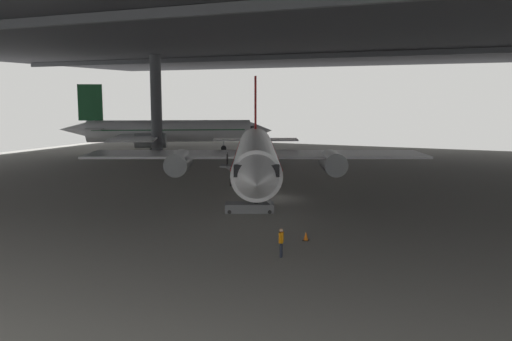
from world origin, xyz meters
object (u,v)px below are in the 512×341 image
Objects in this scene: crew_worker_by_stairs at (255,191)px; traffic_cone_orange at (306,236)px; airplane_main at (256,155)px; crew_worker_near_nose at (281,241)px; airplane_distant at (166,131)px; boarding_stairs at (249,203)px.

crew_worker_by_stairs is 2.82× the size of traffic_cone_orange.
airplane_main reaches higher than crew_worker_near_nose.
airplane_main reaches higher than crew_worker_by_stairs.
crew_worker_near_nose is 61.43m from airplane_distant.
crew_worker_near_nose is 2.78× the size of traffic_cone_orange.
crew_worker_near_nose is at bearing -61.29° from crew_worker_by_stairs.
crew_worker_by_stairs reaches higher than crew_worker_near_nose.
crew_worker_by_stairs is (2.25, -5.42, -2.46)m from airplane_main.
crew_worker_near_nose is (6.55, -10.20, 0.22)m from boarding_stairs.
boarding_stairs is 2.78× the size of crew_worker_near_nose.
traffic_cone_orange is (7.97, -10.30, -0.67)m from crew_worker_by_stairs.
airplane_main is at bearing 123.01° from traffic_cone_orange.
boarding_stairs is 7.72× the size of traffic_cone_orange.
airplane_distant reaches higher than crew_worker_by_stairs.
airplane_distant reaches higher than traffic_cone_orange.
boarding_stairs is 0.14× the size of airplane_distant.
boarding_stairs is 49.41m from airplane_distant.
crew_worker_by_stairs is at bearing 118.71° from crew_worker_near_nose.
boarding_stairs is 2.74× the size of crew_worker_by_stairs.
airplane_main is at bearing 110.23° from boarding_stairs.
traffic_cone_orange is at bearing -56.99° from airplane_main.
crew_worker_near_nose is 3.96m from traffic_cone_orange.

